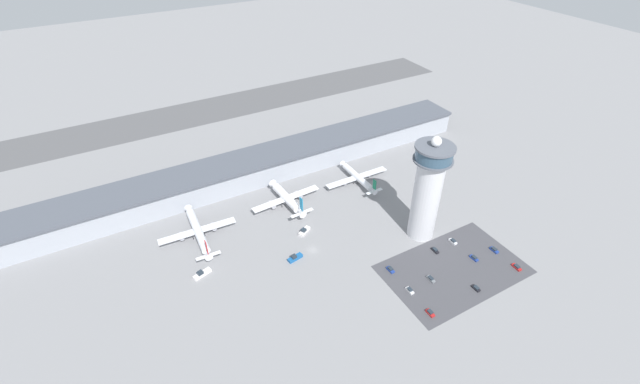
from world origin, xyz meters
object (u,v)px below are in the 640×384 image
Objects in this scene: car_white_wagon at (517,267)px; car_blue_compact at (453,241)px; car_red_hatchback at (435,250)px; car_green_van at (474,258)px; car_navy_sedan at (430,313)px; car_maroon_suv at (476,288)px; airplane_gate_charlie at (358,177)px; service_truck_baggage at (304,231)px; car_grey_coupe at (390,270)px; airplane_gate_alpha at (198,231)px; service_truck_catering at (295,258)px; car_yellow_taxi at (431,279)px; car_silver_sedan at (410,290)px; car_black_suv at (494,250)px; service_truck_fuel at (202,274)px; airplane_gate_bravo at (287,198)px; control_tower at (428,189)px.

car_blue_compact is at bearing 116.14° from car_white_wagon.
car_green_van is (12.42, -12.91, 0.05)m from car_red_hatchback.
car_maroon_suv is at bearing 0.81° from car_navy_sedan.
airplane_gate_charlie reaches higher than service_truck_baggage.
car_grey_coupe is at bearing 161.10° from car_green_van.
service_truck_baggage is at bearing -24.89° from airplane_gate_alpha.
car_blue_compact is (72.70, -27.44, -0.35)m from service_truck_catering.
service_truck_baggage is 73.37m from car_blue_compact.
car_grey_coupe is (34.64, -27.59, -0.36)m from service_truck_catering.
car_green_van is 18.76m from car_maroon_suv.
car_red_hatchback is at bearing 43.03° from car_yellow_taxi.
car_black_suv is at bearing -0.11° from car_silver_sedan.
car_maroon_suv is (0.63, -92.54, -3.39)m from airplane_gate_charlie.
car_navy_sedan is (-26.52, -27.02, 0.06)m from car_red_hatchback.
service_truck_fuel is 137.29m from car_black_suv.
airplane_gate_alpha is 143.66m from car_black_suv.
airplane_gate_bravo is at bearing 84.93° from service_truck_baggage.
service_truck_catering is 81.45m from car_maroon_suv.
service_truck_baggage is at bearing 124.77° from car_maroon_suv.
car_red_hatchback is at bearing -24.64° from service_truck_catering.
airplane_gate_charlie is 83.70m from car_black_suv.
car_maroon_suv is 0.90× the size of car_yellow_taxi.
service_truck_fuel is at bearing 164.46° from service_truck_catering.
car_silver_sedan is (-25.18, -79.44, -3.38)m from airplane_gate_charlie.
service_truck_baggage is 1.68× the size of car_yellow_taxi.
car_green_van is (58.58, -79.69, -4.19)m from airplane_gate_bravo.
airplane_gate_charlie is 5.18× the size of service_truck_catering.
airplane_gate_bravo is 9.82× the size of car_maroon_suv.
airplane_gate_alpha is 5.43× the size of service_truck_baggage.
airplane_gate_alpha is 50.58m from service_truck_catering.
airplane_gate_bravo is at bearing 112.05° from car_yellow_taxi.
control_tower reaches higher than service_truck_fuel.
service_truck_fuel reaches higher than car_black_suv.
car_black_suv is at bearing -3.38° from car_green_van.
car_silver_sedan is (19.99, -80.33, -4.25)m from airplane_gate_bravo.
car_black_suv is at bearing -48.55° from airplane_gate_bravo.
airplane_gate_bravo reaches higher than car_maroon_suv.
car_white_wagon is at bearing -32.39° from service_truck_catering.
car_silver_sedan is 12.33m from car_yellow_taxi.
airplane_gate_bravo is 41.73m from service_truck_catering.
airplane_gate_charlie reaches higher than car_silver_sedan.
service_truck_fuel reaches higher than car_red_hatchback.
car_green_van is at bearing -35.58° from airplane_gate_alpha.
car_maroon_suv is (101.44, -65.94, -0.45)m from service_truck_fuel.
airplane_gate_bravo is at bearing 26.29° from service_truck_fuel.
airplane_gate_bravo is at bearing 101.83° from car_navy_sedan.
car_blue_compact is at bearing -30.74° from airplane_gate_alpha.
airplane_gate_bravo is 8.86× the size of car_black_suv.
car_yellow_taxi is (-15.87, -26.51, -27.04)m from control_tower.
car_silver_sedan is at bearing -50.09° from service_truck_catering.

